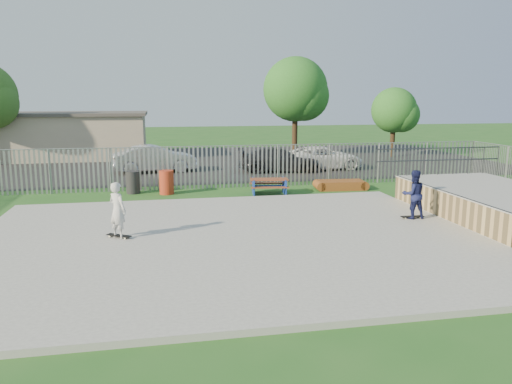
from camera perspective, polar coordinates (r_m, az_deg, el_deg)
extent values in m
plane|color=#23591E|center=(14.94, -2.97, -5.72)|extent=(120.00, 120.00, 0.00)
cube|color=gray|center=(14.92, -2.98, -5.45)|extent=(15.00, 12.00, 0.15)
cube|color=tan|center=(19.39, 25.57, -1.34)|extent=(4.00, 7.00, 1.05)
cube|color=#9E9E99|center=(19.29, 25.70, 0.25)|extent=(4.05, 7.05, 0.04)
cylinder|color=#383A3F|center=(18.18, 20.68, 0.07)|extent=(0.06, 7.00, 0.06)
cube|color=brown|center=(22.04, 1.49, 1.46)|extent=(1.73, 0.86, 0.06)
cube|color=brown|center=(21.54, 1.62, 0.52)|extent=(1.68, 0.47, 0.05)
cube|color=brown|center=(22.62, 1.37, 1.02)|extent=(1.68, 0.47, 0.05)
cube|color=navy|center=(22.09, 1.49, 0.61)|extent=(1.63, 1.47, 0.68)
cube|color=brown|center=(23.64, 9.64, 0.80)|extent=(2.13, 1.19, 0.41)
cylinder|color=#A33019|center=(22.45, -10.19, 1.10)|extent=(0.63, 0.63, 1.06)
cylinder|color=black|center=(22.93, -13.88, 1.08)|extent=(0.60, 0.60, 1.00)
cube|color=black|center=(33.51, -7.54, 3.44)|extent=(40.00, 18.00, 0.02)
imported|color=silver|center=(29.07, -11.47, 3.75)|extent=(4.86, 2.24, 1.54)
imported|color=#222227|center=(28.75, 2.67, 3.70)|extent=(4.89, 2.42, 1.37)
imported|color=white|center=(29.96, 7.63, 3.89)|extent=(4.92, 2.35, 1.35)
cube|color=tan|center=(37.77, -20.25, 5.96)|extent=(10.00, 6.00, 3.00)
cube|color=#4C4742|center=(37.69, -20.41, 8.38)|extent=(10.40, 6.40, 0.20)
cylinder|color=#392717|center=(36.61, 4.46, 7.33)|extent=(0.39, 0.39, 4.11)
sphere|color=#276121|center=(36.55, 4.52, 11.63)|extent=(4.61, 4.61, 4.61)
cylinder|color=#392717|center=(37.37, 15.34, 6.09)|extent=(0.34, 0.34, 2.86)
sphere|color=#296221|center=(37.27, 15.49, 9.01)|extent=(3.20, 3.20, 3.20)
cube|color=black|center=(17.96, 17.41, -2.67)|extent=(0.80, 0.21, 0.02)
cube|color=black|center=(15.36, -15.40, -4.81)|extent=(0.77, 0.62, 0.02)
imported|color=#161B46|center=(17.80, 17.55, -0.26)|extent=(0.82, 0.65, 1.67)
imported|color=silver|center=(15.18, -15.54, -2.00)|extent=(0.72, 0.71, 1.67)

